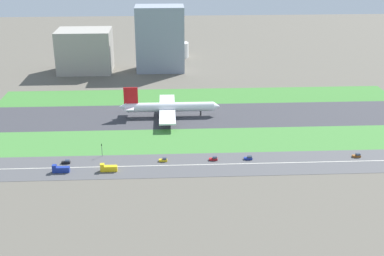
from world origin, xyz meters
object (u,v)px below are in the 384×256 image
object	(u,v)px
car_1	(66,162)
terminal_building	(85,51)
car_2	(249,158)
hangar_building	(160,39)
truck_0	(108,168)
car_5	(357,156)
car_3	(214,159)
fuel_tank_west	(180,50)
traffic_light	(102,149)
airliner	(168,107)
car_0	(163,160)
truck_1	(60,169)

from	to	relation	value
car_1	terminal_building	world-z (taller)	terminal_building
car_2	hangar_building	world-z (taller)	hangar_building
truck_0	car_2	bearing A→B (deg)	-172.13
car_5	car_3	distance (m)	76.42
hangar_building	fuel_tank_west	xyz separation A→B (m)	(17.48, 45.00, -20.06)
car_3	traffic_light	xyz separation A→B (m)	(-58.98, 7.99, 3.37)
airliner	traffic_light	world-z (taller)	airliner
car_0	hangar_building	distance (m)	183.88
car_1	car_0	xyz separation A→B (m)	(50.28, 0.00, 0.00)
fuel_tank_west	hangar_building	bearing A→B (deg)	-111.23
hangar_building	airliner	bearing A→B (deg)	-87.37
truck_1	car_3	size ratio (longest dim) A/B	1.91
car_3	airliner	bearing A→B (deg)	109.08
traffic_light	terminal_building	world-z (taller)	terminal_building
car_1	car_5	distance (m)	153.01
car_0	car_5	world-z (taller)	same
car_3	car_5	bearing A→B (deg)	0.00
car_0	terminal_building	distance (m)	194.11
truck_0	hangar_building	bearing A→B (deg)	-97.46
truck_1	terminal_building	xyz separation A→B (m)	(-14.13, 192.00, 15.91)
car_5	car_3	size ratio (longest dim) A/B	1.00
airliner	fuel_tank_west	xyz separation A→B (m)	(12.25, 159.00, 0.76)
car_2	fuel_tank_west	size ratio (longest dim) A/B	0.27
truck_1	terminal_building	size ratio (longest dim) A/B	0.19
car_0	truck_1	bearing A→B (deg)	-168.97
car_3	traffic_light	bearing A→B (deg)	172.28
airliner	car_3	world-z (taller)	airliner
car_2	hangar_building	bearing A→B (deg)	104.53
traffic_light	hangar_building	distance (m)	178.07
car_0	fuel_tank_west	distance (m)	227.58
car_0	truck_0	xyz separation A→B (m)	(-27.59, -10.00, 0.75)
terminal_building	hangar_building	xyz separation A→B (m)	(62.97, 0.00, 9.47)
terminal_building	fuel_tank_west	distance (m)	92.79
car_5	traffic_light	xyz separation A→B (m)	(-135.40, 7.99, 3.37)
car_2	car_3	world-z (taller)	same
car_3	terminal_building	world-z (taller)	terminal_building
car_5	hangar_building	distance (m)	211.82
car_3	hangar_building	size ratio (longest dim) A/B	0.08
car_2	car_3	distance (m)	18.42
truck_1	car_2	distance (m)	96.53
terminal_building	truck_1	bearing A→B (deg)	-85.79
car_2	terminal_building	distance (m)	213.38
truck_1	traffic_light	bearing A→B (deg)	-135.96
car_0	car_1	bearing A→B (deg)	180.00
car_2	hangar_building	size ratio (longest dim) A/B	0.08
truck_0	terminal_building	world-z (taller)	terminal_building
car_3	fuel_tank_west	size ratio (longest dim) A/B	0.27
traffic_light	car_1	bearing A→B (deg)	-155.58
traffic_light	fuel_tank_west	xyz separation A→B (m)	(47.72, 219.01, 2.70)
traffic_light	truck_0	bearing A→B (deg)	-74.24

